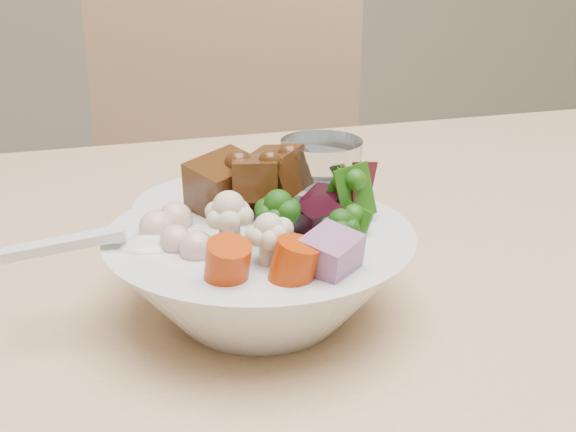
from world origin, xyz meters
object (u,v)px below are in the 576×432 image
(chair_far, at_px, (223,253))
(side_bowl, at_px, (229,232))
(dining_table, at_px, (564,390))
(water_glass, at_px, (321,212))
(food_bowl, at_px, (262,267))

(chair_far, height_order, side_bowl, chair_far)
(dining_table, xyz_separation_m, side_bowl, (-0.24, 0.13, 0.11))
(chair_far, height_order, water_glass, chair_far)
(water_glass, relative_size, side_bowl, 0.71)
(chair_far, distance_m, food_bowl, 0.75)
(food_bowl, bearing_deg, water_glass, 44.39)
(food_bowl, height_order, water_glass, food_bowl)
(dining_table, relative_size, food_bowl, 8.23)
(water_glass, xyz_separation_m, side_bowl, (-0.06, 0.03, -0.02))
(food_bowl, bearing_deg, dining_table, -8.15)
(dining_table, height_order, chair_far, chair_far)
(water_glass, bearing_deg, dining_table, -28.19)
(food_bowl, distance_m, water_glass, 0.08)
(dining_table, xyz_separation_m, food_bowl, (-0.23, 0.03, 0.12))
(chair_far, xyz_separation_m, water_glass, (-0.03, -0.62, 0.31))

